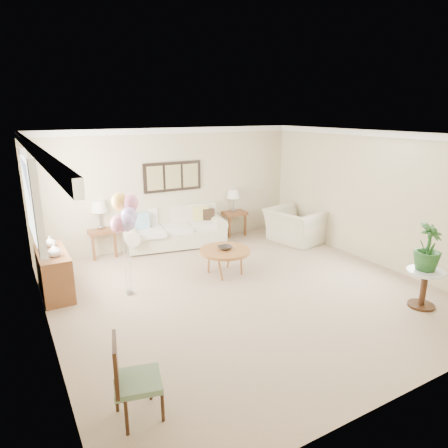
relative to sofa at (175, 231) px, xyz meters
name	(u,v)px	position (x,y,z in m)	size (l,w,h in m)	color
ground_plane	(243,292)	(0.05, -2.84, -0.35)	(6.00, 6.00, 0.00)	tan
room_shell	(236,197)	(-0.06, -2.75, 1.28)	(6.04, 6.04, 2.60)	beige
wall_art_triptych	(173,177)	(0.05, 0.13, 1.20)	(1.35, 0.06, 0.65)	black
sofa	(175,231)	(0.00, 0.00, 0.00)	(2.51, 1.24, 0.88)	beige
end_table_left	(101,233)	(-1.60, 0.10, 0.16)	(0.55, 0.50, 0.60)	brown
end_table_right	(233,215)	(1.56, 0.05, 0.16)	(0.55, 0.50, 0.60)	brown
lamp_left	(99,207)	(-1.60, 0.10, 0.71)	(0.33, 0.33, 0.59)	gray
lamp_right	(233,194)	(1.56, 0.05, 0.67)	(0.31, 0.31, 0.54)	gray
coffee_table	(225,252)	(0.16, -2.00, 0.09)	(0.94, 0.94, 0.48)	#9D6627
decor_bowl	(225,248)	(0.17, -1.99, 0.16)	(0.26, 0.26, 0.06)	#29241F
armchair	(295,226)	(2.53, -1.14, 0.04)	(1.19, 1.04, 0.77)	beige
side_table	(425,280)	(2.19, -4.65, 0.11)	(0.55, 0.55, 0.60)	silver
potted_plant	(428,247)	(2.22, -4.61, 0.62)	(0.40, 0.40, 0.72)	#1E4916
accent_chair	(131,377)	(-2.44, -4.74, 0.13)	(0.54, 0.54, 0.91)	gray
credenza	(54,273)	(-2.71, -1.34, 0.02)	(0.46, 1.20, 0.74)	brown
vase_white	(54,250)	(-2.69, -1.61, 0.50)	(0.20, 0.20, 0.21)	silver
vase_sage	(50,242)	(-2.69, -1.07, 0.49)	(0.18, 0.18, 0.19)	beige
balloon_cluster	(125,214)	(-1.65, -2.01, 1.05)	(0.50, 0.50, 1.71)	gray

